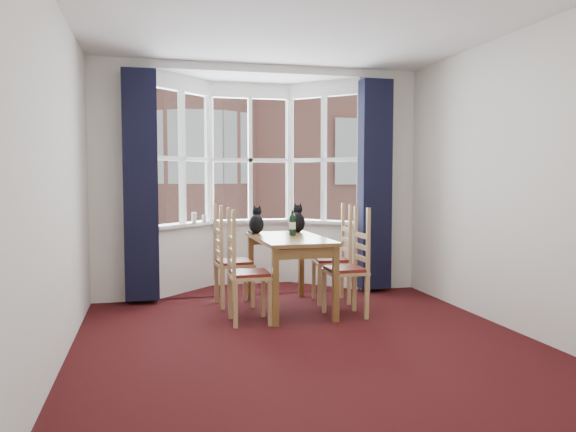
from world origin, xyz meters
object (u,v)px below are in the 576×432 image
object	(u,v)px
chair_right_near	(353,271)
candle_tall	(194,218)
cat_right	(297,221)
candle_short	(204,219)
dining_table	(290,247)
chair_left_far	(226,264)
cat_left	(256,222)
chair_left_near	(241,276)
wine_bottle	(292,224)
chair_right_far	(339,261)

from	to	relation	value
chair_right_near	candle_tall	xyz separation A→B (m)	(-1.52, 1.64, 0.47)
cat_right	candle_short	distance (m)	1.27
dining_table	chair_left_far	xyz separation A→B (m)	(-0.65, 0.35, -0.22)
chair_right_near	cat_left	xyz separation A→B (m)	(-0.86, 0.90, 0.45)
chair_left_far	candle_short	xyz separation A→B (m)	(-0.16, 0.91, 0.45)
chair_left_near	wine_bottle	size ratio (longest dim) A/B	3.14
chair_left_far	chair_left_near	bearing A→B (deg)	-87.11
dining_table	wine_bottle	size ratio (longest dim) A/B	4.63
chair_left_far	candle_tall	size ratio (longest dim) A/B	6.79
chair_right_near	chair_right_far	xyz separation A→B (m)	(0.07, 0.66, 0.00)
chair_left_near	cat_left	distance (m)	1.07
cat_right	candle_tall	xyz separation A→B (m)	(-1.16, 0.71, 0.01)
chair_left_far	wine_bottle	bearing A→B (deg)	-15.14
chair_left_far	cat_left	world-z (taller)	cat_left
wine_bottle	candle_tall	bearing A→B (deg)	133.14
chair_left_far	cat_left	size ratio (longest dim) A/B	2.77
chair_right_far	cat_right	bearing A→B (deg)	147.90
dining_table	wine_bottle	xyz separation A→B (m)	(0.07, 0.16, 0.24)
chair_right_far	cat_left	world-z (taller)	cat_left
candle_short	cat_right	bearing A→B (deg)	-35.87
cat_left	chair_left_near	bearing A→B (deg)	-110.00
chair_left_far	chair_right_far	size ratio (longest dim) A/B	1.00
candle_short	wine_bottle	bearing A→B (deg)	-51.58
cat_left	candle_short	world-z (taller)	cat_left
dining_table	wine_bottle	distance (m)	0.29
wine_bottle	chair_left_near	bearing A→B (deg)	-139.06
chair_right_far	chair_left_far	bearing A→B (deg)	175.47
chair_left_near	candle_tall	distance (m)	1.76
chair_left_far	wine_bottle	world-z (taller)	wine_bottle
chair_right_near	candle_tall	size ratio (longest dim) A/B	6.79
dining_table	candle_tall	bearing A→B (deg)	127.20
wine_bottle	cat_left	bearing A→B (deg)	136.90
chair_left_far	candle_tall	world-z (taller)	candle_tall
chair_left_far	wine_bottle	distance (m)	0.87
chair_right_far	cat_left	xyz separation A→B (m)	(-0.93, 0.23, 0.45)
wine_bottle	cat_right	bearing A→B (deg)	67.27
chair_left_near	cat_right	xyz separation A→B (m)	(0.83, 0.95, 0.46)
chair_right_far	candle_tall	size ratio (longest dim) A/B	6.79
chair_left_near	wine_bottle	world-z (taller)	wine_bottle
chair_left_near	candle_tall	bearing A→B (deg)	101.09
wine_bottle	candle_short	size ratio (longest dim) A/B	3.00
dining_table	candle_tall	world-z (taller)	candle_tall
candle_short	chair_right_near	bearing A→B (deg)	-50.36
cat_right	cat_left	bearing A→B (deg)	-175.84
chair_right_near	wine_bottle	xyz separation A→B (m)	(-0.51, 0.57, 0.45)
chair_left_near	candle_short	size ratio (longest dim) A/B	9.43
chair_left_far	chair_right_far	bearing A→B (deg)	-4.53
dining_table	wine_bottle	bearing A→B (deg)	66.09
cat_right	wine_bottle	world-z (taller)	cat_right
chair_right_near	candle_short	distance (m)	2.22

